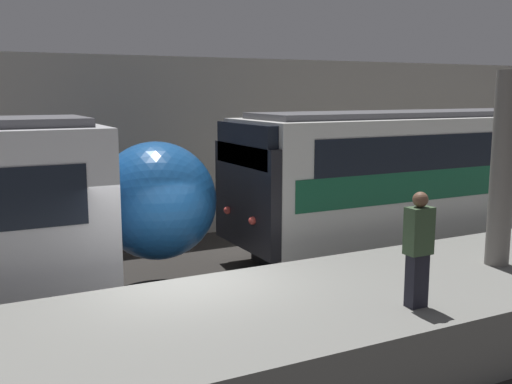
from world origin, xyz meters
TOP-DOWN VIEW (x-y plane):
  - ground_plane at (0.00, 0.00)m, footprint 120.00×120.00m
  - platform at (0.00, -1.80)m, footprint 40.00×3.61m
  - station_rear_barrier at (0.00, 6.86)m, footprint 50.00×0.15m
  - support_pillar_near at (5.29, -1.84)m, footprint 0.42×0.42m
  - train_boxy at (9.81, 2.53)m, footprint 15.09×2.85m
  - person_waiting at (2.51, -2.83)m, footprint 0.38×0.24m

SIDE VIEW (x-z plane):
  - ground_plane at x=0.00m, z-range 0.00..0.00m
  - platform at x=0.00m, z-range 0.00..1.04m
  - train_boxy at x=9.81m, z-range 0.05..3.67m
  - person_waiting at x=2.51m, z-range 1.08..2.76m
  - station_rear_barrier at x=0.00m, z-range 0.00..5.06m
  - support_pillar_near at x=5.29m, z-range 1.04..4.46m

